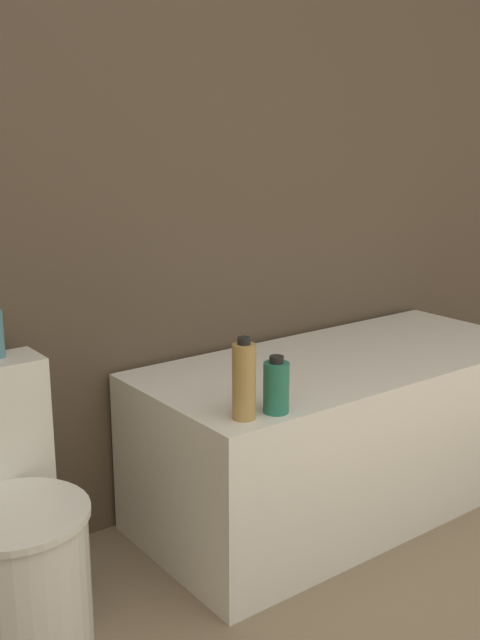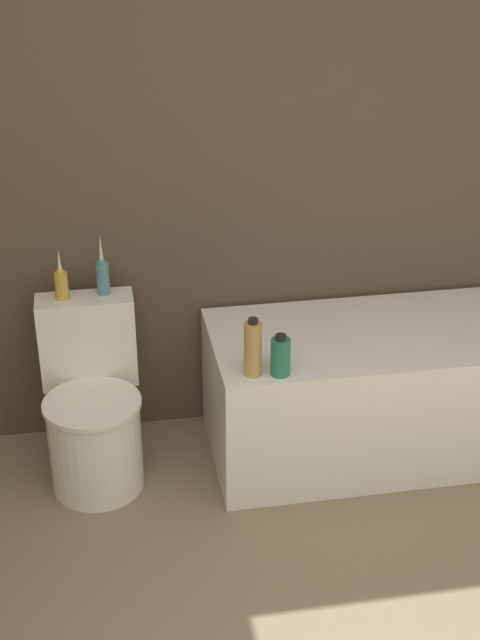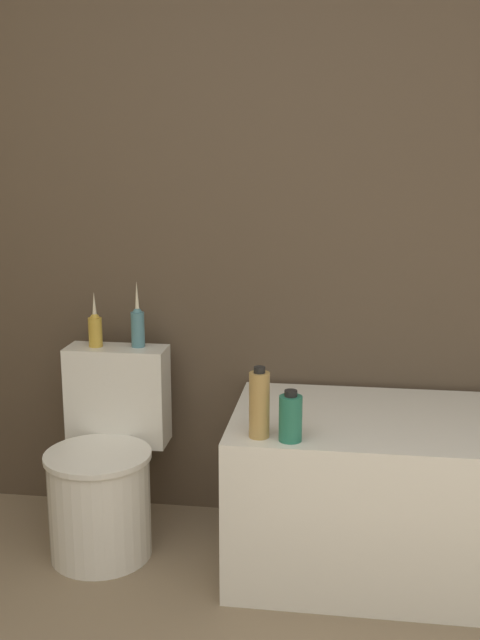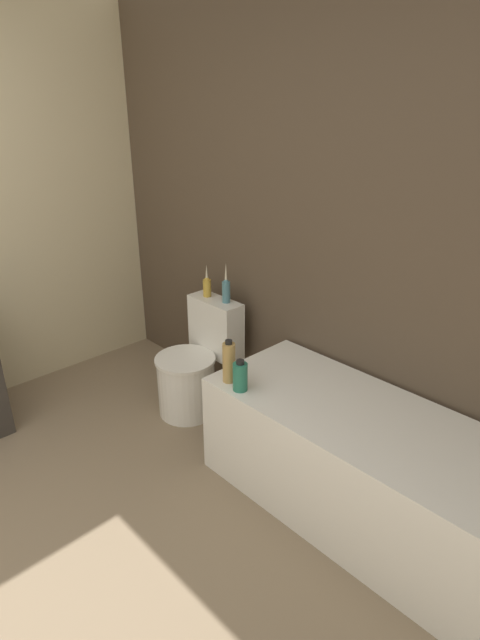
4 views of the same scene
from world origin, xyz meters
name	(u,v)px [view 3 (image 3 of 4)]	position (x,y,z in m)	size (l,w,h in m)	color
wall_back_tiled	(253,202)	(0.00, 2.35, 1.30)	(6.40, 0.06, 2.60)	brown
bathtub	(450,495)	(0.76, 1.95, 0.29)	(1.56, 0.68, 0.58)	white
toilet	(105,470)	(-0.52, 1.96, 0.31)	(0.40, 0.55, 0.74)	white
vase_gold	(95,328)	(-0.60, 2.15, 0.82)	(0.05, 0.05, 0.22)	gold
vase_silver	(138,325)	(-0.43, 2.17, 0.83)	(0.05, 0.05, 0.26)	teal
shampoo_bottle_tall	(259,404)	(0.10, 1.70, 0.69)	(0.07, 0.07, 0.24)	tan
shampoo_bottle_short	(290,418)	(0.21, 1.69, 0.65)	(0.08, 0.08, 0.17)	#267259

